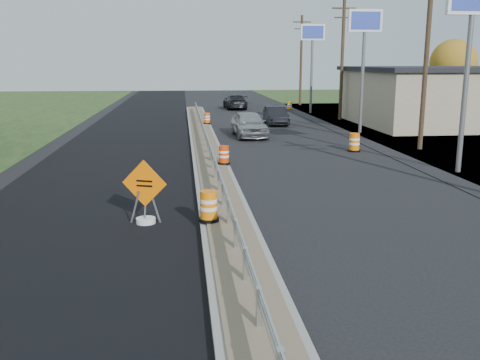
{
  "coord_description": "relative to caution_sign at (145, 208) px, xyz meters",
  "views": [
    {
      "loc": [
        -1.23,
        -18.36,
        4.68
      ],
      "look_at": [
        0.49,
        -2.4,
        1.1
      ],
      "focal_mm": 40.0,
      "sensor_mm": 36.0,
      "label": 1
    }
  ],
  "objects": [
    {
      "name": "utility_pole_north",
      "position": [
        13.88,
        42.05,
        4.45
      ],
      "size": [
        1.9,
        0.26,
        9.4
      ],
      "color": "#473523",
      "rests_on": "ground"
    },
    {
      "name": "utility_pole_nmid",
      "position": [
        13.88,
        27.05,
        4.45
      ],
      "size": [
        1.9,
        0.26,
        9.4
      ],
      "color": "#473523",
      "rests_on": "ground"
    },
    {
      "name": "milled_overlay",
      "position": [
        -2.02,
        13.05,
        -0.48
      ],
      "size": [
        7.2,
        120.0,
        0.01
      ],
      "primitive_type": "cube",
      "color": "black",
      "rests_on": "ground"
    },
    {
      "name": "median",
      "position": [
        2.38,
        11.05,
        -0.37
      ],
      "size": [
        1.6,
        55.0,
        0.23
      ],
      "color": "gray",
      "rests_on": "ground"
    },
    {
      "name": "caution_sign",
      "position": [
        0.0,
        0.0,
        0.0
      ],
      "size": [
        1.31,
        0.58,
        1.9
      ],
      "rotation": [
        0.0,
        0.0,
        -0.35
      ],
      "color": "white",
      "rests_on": "ground"
    },
    {
      "name": "ground",
      "position": [
        2.38,
        3.05,
        -0.48
      ],
      "size": [
        140.0,
        140.0,
        0.0
      ],
      "primitive_type": "plane",
      "color": "black",
      "rests_on": "ground"
    },
    {
      "name": "pylon_sign_mid",
      "position": [
        12.88,
        19.05,
        5.99
      ],
      "size": [
        2.2,
        0.3,
        7.9
      ],
      "color": "slate",
      "rests_on": "ground"
    },
    {
      "name": "pylon_sign_south",
      "position": [
        12.88,
        6.05,
        5.99
      ],
      "size": [
        2.2,
        0.3,
        7.9
      ],
      "color": "slate",
      "rests_on": "ground"
    },
    {
      "name": "pylon_sign_north",
      "position": [
        12.88,
        33.05,
        5.99
      ],
      "size": [
        2.2,
        0.3,
        7.9
      ],
      "color": "slate",
      "rests_on": "ground"
    },
    {
      "name": "utility_pole_smid",
      "position": [
        13.88,
        12.05,
        4.45
      ],
      "size": [
        1.9,
        0.26,
        9.4
      ],
      "color": "#473523",
      "rests_on": "ground"
    },
    {
      "name": "barrel_median_far",
      "position": [
        2.93,
        23.55,
        0.12
      ],
      "size": [
        0.53,
        0.53,
        0.78
      ],
      "color": "black",
      "rests_on": "median"
    },
    {
      "name": "car_dark_far",
      "position": [
        6.42,
        38.23,
        0.24
      ],
      "size": [
        2.17,
        5.06,
        1.45
      ],
      "primitive_type": "imported",
      "rotation": [
        0.0,
        0.0,
        3.17
      ],
      "color": "black",
      "rests_on": "ground"
    },
    {
      "name": "barrel_shoulder_far",
      "position": [
        11.58,
        36.35,
        -0.09
      ],
      "size": [
        0.56,
        0.56,
        0.82
      ],
      "color": "black",
      "rests_on": "ground"
    },
    {
      "name": "car_silver",
      "position": [
        5.32,
        18.08,
        0.32
      ],
      "size": [
        2.13,
        4.82,
        1.61
      ],
      "primitive_type": "imported",
      "rotation": [
        0.0,
        0.0,
        0.05
      ],
      "color": "#A6A7AB",
      "rests_on": "ground"
    },
    {
      "name": "tree_far_yellow",
      "position": [
        28.38,
        37.05,
        4.05
      ],
      "size": [
        4.62,
        4.62,
        6.86
      ],
      "color": "#473523",
      "rests_on": "ground"
    },
    {
      "name": "barrel_median_mid",
      "position": [
        2.93,
        7.86,
        0.13
      ],
      "size": [
        0.55,
        0.55,
        0.81
      ],
      "color": "black",
      "rests_on": "median"
    },
    {
      "name": "barrel_median_near",
      "position": [
        1.83,
        -0.69,
        0.16
      ],
      "size": [
        0.59,
        0.59,
        0.87
      ],
      "color": "black",
      "rests_on": "median"
    },
    {
      "name": "retail_building_near",
      "position": [
        23.36,
        23.05,
        1.67
      ],
      "size": [
        18.5,
        12.5,
        4.27
      ],
      "color": "tan",
      "rests_on": "ground"
    },
    {
      "name": "barrel_shoulder_near",
      "position": [
        10.15,
        11.84,
        -0.02
      ],
      "size": [
        0.66,
        0.66,
        0.97
      ],
      "color": "black",
      "rests_on": "ground"
    },
    {
      "name": "car_dark_mid",
      "position": [
        8.14,
        24.38,
        0.19
      ],
      "size": [
        1.46,
        4.09,
        1.34
      ],
      "primitive_type": "imported",
      "rotation": [
        0.0,
        0.0,
        -0.01
      ],
      "color": "black",
      "rests_on": "ground"
    },
    {
      "name": "guardrail",
      "position": [
        2.38,
        12.05,
        0.24
      ],
      "size": [
        0.1,
        46.15,
        0.72
      ],
      "color": "silver",
      "rests_on": "median"
    }
  ]
}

